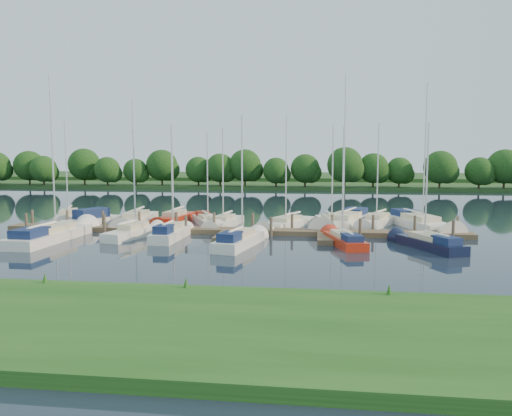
# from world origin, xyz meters

# --- Properties ---
(ground) EXTENTS (260.00, 260.00, 0.00)m
(ground) POSITION_xyz_m (0.00, 0.00, 0.00)
(ground) COLOR #182031
(ground) RESTS_ON ground
(near_bank) EXTENTS (90.00, 10.00, 0.50)m
(near_bank) POSITION_xyz_m (0.00, -16.00, 0.25)
(near_bank) COLOR #1B4B15
(near_bank) RESTS_ON ground
(dock) EXTENTS (40.00, 6.00, 0.40)m
(dock) POSITION_xyz_m (0.00, 7.31, 0.20)
(dock) COLOR brown
(dock) RESTS_ON ground
(mooring_pilings) EXTENTS (38.24, 2.84, 2.00)m
(mooring_pilings) POSITION_xyz_m (0.00, 8.43, 0.60)
(mooring_pilings) COLOR #473D33
(mooring_pilings) RESTS_ON ground
(far_shore) EXTENTS (180.00, 30.00, 0.60)m
(far_shore) POSITION_xyz_m (0.00, 75.00, 0.30)
(far_shore) COLOR #1D3D17
(far_shore) RESTS_ON ground
(distant_hill) EXTENTS (220.00, 40.00, 1.40)m
(distant_hill) POSITION_xyz_m (0.00, 100.00, 0.70)
(distant_hill) COLOR #325927
(distant_hill) RESTS_ON ground
(treeline) EXTENTS (144.78, 9.13, 8.30)m
(treeline) POSITION_xyz_m (0.09, 62.26, 4.19)
(treeline) COLOR #38281C
(treeline) RESTS_ON ground
(sailboat_n_0) EXTENTS (4.31, 8.21, 10.58)m
(sailboat_n_0) POSITION_xyz_m (-17.96, 14.06, 0.28)
(sailboat_n_0) COLOR white
(sailboat_n_0) RESTS_ON ground
(motorboat) EXTENTS (4.13, 6.77, 2.03)m
(motorboat) POSITION_xyz_m (-14.11, 10.79, 0.39)
(motorboat) COLOR white
(motorboat) RESTS_ON ground
(sailboat_n_2) EXTENTS (3.09, 9.73, 12.29)m
(sailboat_n_2) POSITION_xyz_m (-10.05, 12.14, 0.28)
(sailboat_n_2) COLOR white
(sailboat_n_2) RESTS_ON ground
(sailboat_n_3) EXTENTS (2.52, 7.84, 10.09)m
(sailboat_n_3) POSITION_xyz_m (-6.69, 13.78, 0.28)
(sailboat_n_3) COLOR #AF2510
(sailboat_n_3) RESTS_ON ground
(sailboat_n_4) EXTENTS (4.18, 6.98, 9.10)m
(sailboat_n_4) POSITION_xyz_m (-3.22, 12.99, 0.31)
(sailboat_n_4) COLOR white
(sailboat_n_4) RESTS_ON ground
(sailboat_n_5) EXTENTS (2.65, 7.51, 9.57)m
(sailboat_n_5) POSITION_xyz_m (-1.31, 11.79, 0.27)
(sailboat_n_5) COLOR white
(sailboat_n_5) RESTS_ON ground
(sailboat_n_6) EXTENTS (4.76, 8.10, 10.52)m
(sailboat_n_6) POSITION_xyz_m (4.58, 11.84, 0.27)
(sailboat_n_6) COLOR white
(sailboat_n_6) RESTS_ON ground
(sailboat_n_7) EXTENTS (2.96, 7.67, 9.72)m
(sailboat_n_7) POSITION_xyz_m (8.64, 13.03, 0.27)
(sailboat_n_7) COLOR white
(sailboat_n_7) RESTS_ON ground
(sailboat_n_8) EXTENTS (5.99, 11.47, 14.51)m
(sailboat_n_8) POSITION_xyz_m (9.93, 13.78, 0.33)
(sailboat_n_8) COLOR white
(sailboat_n_8) RESTS_ON ground
(sailboat_n_9) EXTENTS (4.53, 7.60, 10.07)m
(sailboat_n_9) POSITION_xyz_m (13.01, 14.17, 0.28)
(sailboat_n_9) COLOR white
(sailboat_n_9) RESTS_ON ground
(sailboat_n_10) EXTENTS (5.09, 10.71, 13.47)m
(sailboat_n_10) POSITION_xyz_m (16.73, 13.25, 0.34)
(sailboat_n_10) COLOR white
(sailboat_n_10) RESTS_ON ground
(sailboat_s_0) EXTENTS (2.77, 10.58, 13.36)m
(sailboat_s_0) POSITION_xyz_m (-13.30, 2.69, 0.34)
(sailboat_s_0) COLOR white
(sailboat_s_0) RESTS_ON ground
(sailboat_s_1) EXTENTS (2.97, 7.14, 9.27)m
(sailboat_s_1) POSITION_xyz_m (-7.47, 4.85, 0.28)
(sailboat_s_1) COLOR white
(sailboat_s_1) RESTS_ON ground
(sailboat_s_2) EXTENTS (1.81, 7.06, 9.32)m
(sailboat_s_2) POSITION_xyz_m (-4.19, 4.44, 0.35)
(sailboat_s_2) COLOR white
(sailboat_s_2) RESTS_ON ground
(sailboat_s_3) EXTENTS (3.07, 7.73, 9.97)m
(sailboat_s_3) POSITION_xyz_m (1.78, 1.94, 0.34)
(sailboat_s_3) COLOR white
(sailboat_s_3) RESTS_ON ground
(sailboat_s_4) EXTENTS (3.18, 7.20, 9.11)m
(sailboat_s_4) POSITION_xyz_m (9.35, 3.71, 0.31)
(sailboat_s_4) COLOR #AF2510
(sailboat_s_4) RESTS_ON ground
(sailboat_s_5) EXTENTS (4.26, 7.07, 9.34)m
(sailboat_s_5) POSITION_xyz_m (15.29, 2.77, 0.32)
(sailboat_s_5) COLOR black
(sailboat_s_5) RESTS_ON ground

